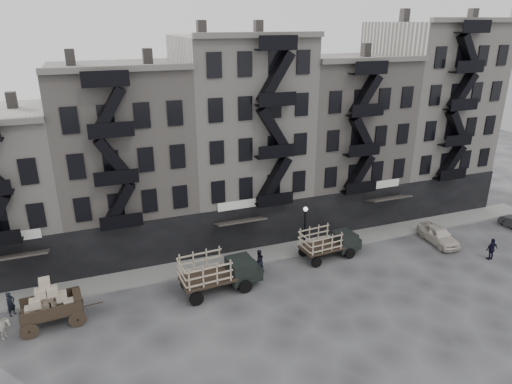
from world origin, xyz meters
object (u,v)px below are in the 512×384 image
object	(u,v)px
car_east	(438,235)
stake_truck_west	(218,270)
pedestrian_west	(11,304)
pedestrian_mid	(259,261)
wagon	(48,299)
stake_truck_east	(329,241)
policeman	(492,249)

from	to	relation	value
car_east	stake_truck_west	bearing A→B (deg)	-173.39
pedestrian_west	pedestrian_mid	world-z (taller)	pedestrian_mid
wagon	stake_truck_east	distance (m)	20.92
policeman	stake_truck_east	bearing A→B (deg)	-21.19
stake_truck_east	pedestrian_mid	distance (m)	6.24
stake_truck_west	stake_truck_east	size ratio (longest dim) A/B	1.13
wagon	pedestrian_mid	distance (m)	14.74
stake_truck_east	stake_truck_west	bearing A→B (deg)	-175.97
pedestrian_mid	stake_truck_east	bearing A→B (deg)	-177.90
wagon	policeman	bearing A→B (deg)	-10.58
wagon	pedestrian_mid	world-z (taller)	wagon
policeman	stake_truck_west	bearing A→B (deg)	-7.63
pedestrian_west	policeman	distance (m)	35.80
wagon	pedestrian_west	world-z (taller)	wagon
pedestrian_west	policeman	world-z (taller)	policeman
pedestrian_mid	pedestrian_west	bearing A→B (deg)	-1.82
car_east	pedestrian_west	size ratio (longest dim) A/B	2.58
stake_truck_east	pedestrian_west	world-z (taller)	stake_truck_east
stake_truck_east	policeman	world-z (taller)	stake_truck_east
stake_truck_east	pedestrian_west	xyz separation A→B (m)	(-23.32, 0.39, -0.61)
stake_truck_east	pedestrian_mid	world-z (taller)	stake_truck_east
stake_truck_west	pedestrian_mid	xyz separation A→B (m)	(3.57, 1.35, -0.72)
car_east	policeman	distance (m)	4.34
stake_truck_east	pedestrian_mid	bearing A→B (deg)	176.90
stake_truck_west	policeman	distance (m)	22.13
car_east	pedestrian_west	xyz separation A→B (m)	(-33.47, 1.51, 0.10)
policeman	pedestrian_west	bearing A→B (deg)	-7.33
car_east	policeman	world-z (taller)	policeman
stake_truck_east	car_east	distance (m)	10.23
pedestrian_west	policeman	xyz separation A→B (m)	(35.39, -5.40, 0.07)
wagon	stake_truck_east	bearing A→B (deg)	-0.32
policeman	pedestrian_mid	bearing A→B (deg)	-13.37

